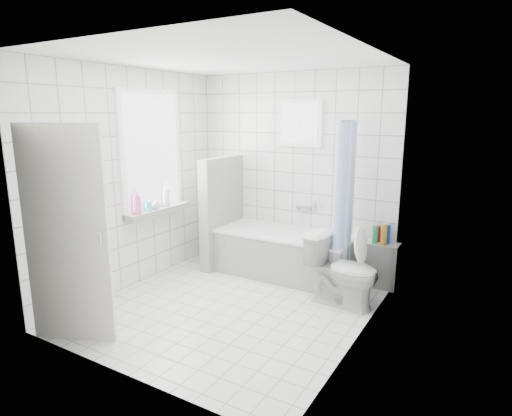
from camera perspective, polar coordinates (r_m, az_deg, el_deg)
The scene contains 19 objects.
ground at distance 4.84m, azimuth -3.23°, elevation -12.88°, with size 3.00×3.00×0.00m, color white.
ceiling at distance 4.41m, azimuth -3.67°, elevation 19.34°, with size 3.00×3.00×0.00m, color white.
wall_back at distance 5.73m, azimuth 4.96°, elevation 4.70°, with size 2.80×0.02×2.60m, color white.
wall_front at distance 3.33m, azimuth -17.94°, elevation -1.54°, with size 2.80×0.02×2.60m, color white.
wall_left at distance 5.34m, azimuth -16.04°, elevation 3.69°, with size 0.02×3.00×2.60m, color white.
wall_right at distance 3.86m, azimuth 14.13°, elevation 0.55°, with size 0.02×3.00×2.60m, color white.
window_left at distance 5.49m, azimuth -13.63°, elevation 7.20°, with size 0.01×0.90×1.40m, color white.
window_back at distance 5.60m, azimuth 5.82°, elevation 11.17°, with size 0.50×0.01×0.50m, color white.
window_sill at distance 5.57m, azimuth -12.91°, elevation -0.41°, with size 0.18×1.02×0.08m, color white.
door at distance 4.18m, azimuth -23.97°, elevation -3.47°, with size 0.04×0.80×2.00m, color silver.
bathtub at distance 5.60m, azimuth 3.85°, elevation -6.10°, with size 1.76×0.77×0.58m.
partition_wall at distance 5.90m, azimuth -4.54°, elevation -0.50°, with size 0.15×0.85×1.50m, color white.
tiled_ledge at distance 5.45m, azimuth 16.33°, elevation -7.29°, with size 0.40×0.24×0.55m, color white.
toilet at distance 4.81m, azimuth 11.53°, elevation -8.17°, with size 0.44×0.78×0.79m, color white.
curtain_rod at distance 4.98m, azimuth 12.66°, elevation 11.36°, with size 0.02×0.02×0.80m, color silver.
shower_curtain at distance 4.95m, azimuth 11.70°, elevation 0.89°, with size 0.14×0.48×1.78m, color #4978D6, non-canonical shape.
tub_faucet at distance 5.70m, azimuth 6.34°, elevation 0.03°, with size 0.18×0.06×0.06m, color silver.
sill_bottles at distance 5.44m, azimuth -13.77°, elevation 1.14°, with size 0.17×0.68×0.32m.
ledge_bottles at distance 5.31m, azimuth 16.38°, elevation -3.40°, with size 0.19×0.18×0.26m.
Camera 1 is at (2.44, -3.63, 2.07)m, focal length 30.00 mm.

